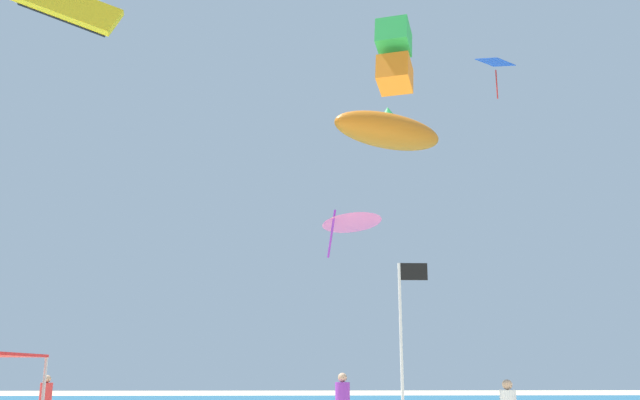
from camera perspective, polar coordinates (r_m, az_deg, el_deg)
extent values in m
cylinder|color=red|center=(26.84, -21.80, -14.66)|extent=(0.42, 0.42, 0.71)
sphere|color=tan|center=(26.83, -21.70, -13.62)|extent=(0.27, 0.27, 0.27)
sphere|color=tan|center=(18.60, 15.27, -14.56)|extent=(0.26, 0.26, 0.26)
cylinder|color=purple|center=(21.62, 1.88, -15.86)|extent=(0.45, 0.45, 0.74)
sphere|color=tan|center=(21.61, 1.87, -14.51)|extent=(0.28, 0.28, 0.28)
cylinder|color=silver|center=(14.02, 6.80, -13.48)|extent=(0.06, 0.06, 4.08)
cube|color=black|center=(14.21, 7.81, -5.91)|extent=(0.55, 0.02, 0.35)
cube|color=green|center=(25.03, 6.13, 13.22)|extent=(1.49, 1.61, 1.23)
cube|color=orange|center=(24.44, 6.22, 10.34)|extent=(1.49, 1.61, 1.23)
cube|color=blue|center=(48.48, 14.34, 11.02)|extent=(2.65, 2.63, 0.66)
cylinder|color=red|center=(47.84, 14.46, 9.28)|extent=(0.13, 0.13, 2.06)
ellipsoid|color=orange|center=(43.74, 5.69, 5.71)|extent=(7.96, 5.50, 2.31)
cone|color=green|center=(44.16, 5.65, 7.19)|extent=(1.52, 1.53, 0.83)
cone|color=pink|center=(33.05, 2.62, -1.49)|extent=(4.05, 4.06, 0.98)
cylinder|color=purple|center=(32.08, 0.97, -2.81)|extent=(0.46, 0.57, 2.22)
cube|color=yellow|center=(41.20, -20.46, 15.00)|extent=(6.30, 1.29, 3.84)
cube|color=black|center=(40.81, -20.57, 13.97)|extent=(4.87, 0.50, 2.13)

